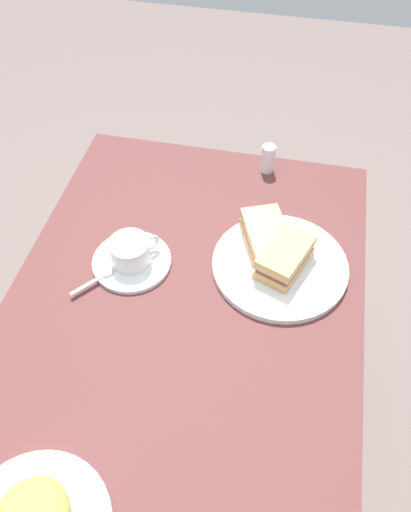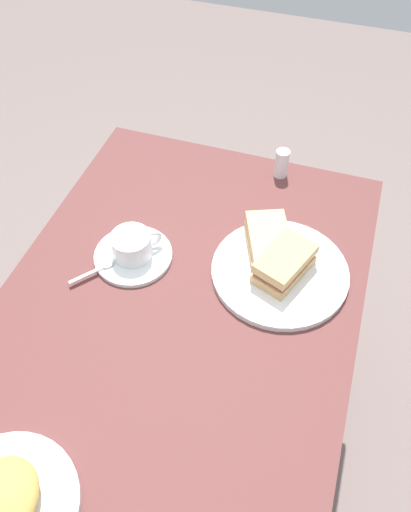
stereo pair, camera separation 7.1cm
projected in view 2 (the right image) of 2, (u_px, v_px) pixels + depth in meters
ground_plane at (173, 485)px, 1.51m from camera, size 6.00×6.00×0.00m
dining_table at (157, 383)px, 1.00m from camera, size 1.21×0.69×0.76m
sandwich_plate at (280, 272)px, 1.04m from camera, size 0.28×0.28×0.01m
sandwich_front at (285, 264)px, 1.01m from camera, size 0.14×0.12×0.05m
sandwich_back at (269, 243)px, 1.05m from camera, size 0.16×0.13×0.05m
coffee_saucer at (133, 256)px, 1.07m from camera, size 0.16×0.16×0.01m
coffee_cup at (132, 245)px, 1.05m from camera, size 0.09×0.09×0.05m
spoon at (99, 269)px, 1.04m from camera, size 0.08×0.07×0.01m
side_plate at (3, 509)px, 0.76m from camera, size 0.23×0.23×0.01m
salt_shaker at (282, 163)px, 1.21m from camera, size 0.03×0.03×0.07m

